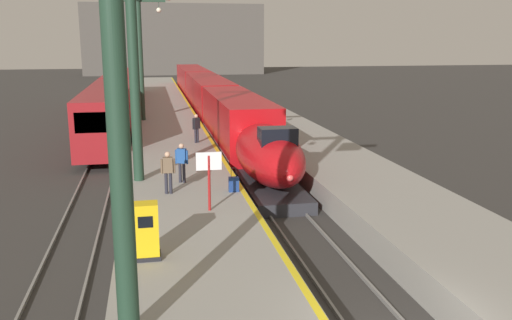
% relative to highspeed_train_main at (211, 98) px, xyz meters
% --- Properties ---
extents(platform_left, '(4.80, 110.00, 1.05)m').
position_rel_highspeed_train_main_xyz_m(platform_left, '(-4.05, -13.48, -1.42)').
color(platform_left, gray).
rests_on(platform_left, ground).
extents(platform_right, '(4.80, 110.00, 1.05)m').
position_rel_highspeed_train_main_xyz_m(platform_right, '(4.05, -13.48, -1.42)').
color(platform_right, gray).
rests_on(platform_right, ground).
extents(platform_left_safety_stripe, '(0.20, 107.80, 0.01)m').
position_rel_highspeed_train_main_xyz_m(platform_left_safety_stripe, '(-1.77, -13.48, -0.90)').
color(platform_left_safety_stripe, yellow).
rests_on(platform_left_safety_stripe, platform_left).
extents(rail_main_left, '(0.08, 110.00, 0.12)m').
position_rel_highspeed_train_main_xyz_m(rail_main_left, '(-0.75, -10.73, -1.89)').
color(rail_main_left, slate).
rests_on(rail_main_left, ground).
extents(rail_main_right, '(0.08, 110.00, 0.12)m').
position_rel_highspeed_train_main_xyz_m(rail_main_right, '(0.75, -10.73, -1.89)').
color(rail_main_right, slate).
rests_on(rail_main_right, ground).
extents(rail_secondary_left, '(0.08, 110.00, 0.12)m').
position_rel_highspeed_train_main_xyz_m(rail_secondary_left, '(-8.85, -10.73, -1.89)').
color(rail_secondary_left, slate).
rests_on(rail_secondary_left, ground).
extents(rail_secondary_right, '(0.08, 110.00, 0.12)m').
position_rel_highspeed_train_main_xyz_m(rail_secondary_right, '(-7.35, -10.73, -1.89)').
color(rail_secondary_right, slate).
rests_on(rail_secondary_right, ground).
extents(highspeed_train_main, '(2.92, 57.81, 3.60)m').
position_rel_highspeed_train_main_xyz_m(highspeed_train_main, '(0.00, 0.00, 0.00)').
color(highspeed_train_main, '#B20F14').
rests_on(highspeed_train_main, ground).
extents(regional_train_adjacent, '(2.85, 36.60, 3.80)m').
position_rel_highspeed_train_main_xyz_m(regional_train_adjacent, '(-8.10, -0.74, 0.18)').
color(regional_train_adjacent, maroon).
rests_on(regional_train_adjacent, ground).
extents(station_column_near, '(4.00, 0.68, 10.14)m').
position_rel_highspeed_train_main_xyz_m(station_column_near, '(-5.85, -37.78, 5.24)').
color(station_column_near, '#1E3828').
rests_on(station_column_near, platform_left).
extents(station_column_mid, '(4.00, 0.68, 8.64)m').
position_rel_highspeed_train_main_xyz_m(station_column_mid, '(-5.90, -24.86, 4.34)').
color(station_column_mid, '#1E3828').
rests_on(station_column_mid, platform_left).
extents(station_column_far, '(4.00, 0.68, 9.01)m').
position_rel_highspeed_train_main_xyz_m(station_column_far, '(-5.90, -6.50, 4.53)').
color(station_column_far, '#1E3828').
rests_on(station_column_far, platform_left).
extents(passenger_near_edge, '(0.57, 0.25, 1.69)m').
position_rel_highspeed_train_main_xyz_m(passenger_near_edge, '(-4.71, -27.25, 0.09)').
color(passenger_near_edge, '#23232D').
rests_on(passenger_near_edge, platform_left).
extents(passenger_mid_platform, '(0.53, 0.35, 1.69)m').
position_rel_highspeed_train_main_xyz_m(passenger_mid_platform, '(-4.08, -25.62, 0.09)').
color(passenger_mid_platform, '#23232D').
rests_on(passenger_mid_platform, platform_left).
extents(passenger_far_waiting, '(0.49, 0.39, 1.69)m').
position_rel_highspeed_train_main_xyz_m(passenger_far_waiting, '(-2.68, -16.55, 0.09)').
color(passenger_far_waiting, '#23232D').
rests_on(passenger_far_waiting, platform_left).
extents(rolling_suitcase, '(0.40, 0.22, 0.98)m').
position_rel_highspeed_train_main_xyz_m(rolling_suitcase, '(-2.14, -27.46, -0.60)').
color(rolling_suitcase, navy).
rests_on(rolling_suitcase, platform_left).
extents(ticket_machine_yellow, '(0.76, 0.62, 1.60)m').
position_rel_highspeed_train_main_xyz_m(ticket_machine_yellow, '(-5.55, -33.72, -0.16)').
color(ticket_machine_yellow, yellow).
rests_on(ticket_machine_yellow, platform_left).
extents(departure_info_board, '(0.90, 0.10, 2.12)m').
position_rel_highspeed_train_main_xyz_m(departure_info_board, '(-3.36, -29.71, 0.61)').
color(departure_info_board, maroon).
rests_on(departure_info_board, platform_left).
extents(terminus_back_wall, '(36.00, 2.00, 14.00)m').
position_rel_highspeed_train_main_xyz_m(terminus_back_wall, '(0.00, 63.77, 5.05)').
color(terminus_back_wall, '#4C4742').
rests_on(terminus_back_wall, ground).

